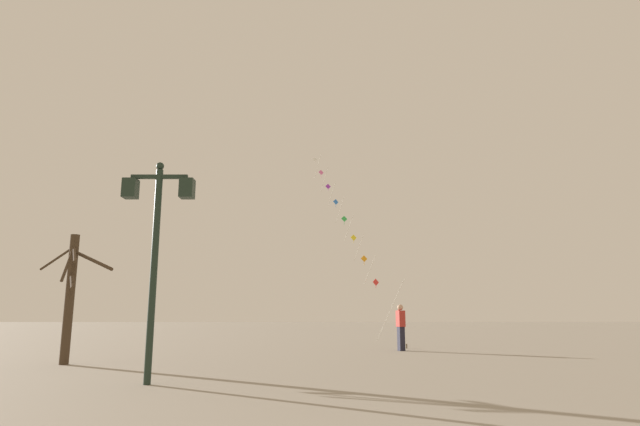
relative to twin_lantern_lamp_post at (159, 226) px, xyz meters
The scene contains 5 objects.
ground_plane 12.40m from the twin_lantern_lamp_post, 73.55° to the left, with size 160.00×160.00×0.00m, color gray.
twin_lantern_lamp_post is the anchor object (origin of this frame).
kite_train 18.05m from the twin_lantern_lamp_post, 74.42° to the left, with size 4.01×11.55×11.51m.
kite_flyer 11.83m from the twin_lantern_lamp_post, 56.77° to the left, with size 0.32×0.63×1.71m.
bare_tree 5.52m from the twin_lantern_lamp_post, 131.00° to the left, with size 2.37×1.27×3.54m.
Camera 1 is at (-0.08, -2.00, 1.31)m, focal length 29.42 mm.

